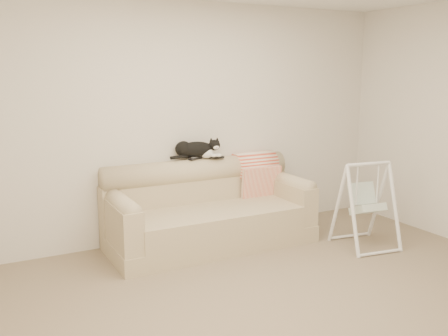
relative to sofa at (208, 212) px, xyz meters
name	(u,v)px	position (x,y,z in m)	size (l,w,h in m)	color
ground_plane	(290,303)	(-0.04, -1.62, -0.35)	(5.00, 5.00, 0.00)	#796854
room_shell	(296,116)	(-0.04, -1.62, 1.18)	(5.04, 4.04, 2.60)	silver
sofa	(208,212)	(0.00, 0.00, 0.00)	(2.20, 0.93, 0.90)	tan
remote_a	(195,158)	(-0.03, 0.24, 0.56)	(0.19, 0.12, 0.03)	black
remote_b	(216,157)	(0.21, 0.20, 0.56)	(0.18, 0.10, 0.02)	black
tuxedo_cat	(196,149)	(-0.01, 0.26, 0.66)	(0.58, 0.31, 0.23)	black
throw_blanket	(255,169)	(0.73, 0.23, 0.37)	(0.50, 0.38, 0.58)	red
baby_swing	(366,204)	(1.45, -0.86, 0.11)	(0.64, 0.67, 0.92)	white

